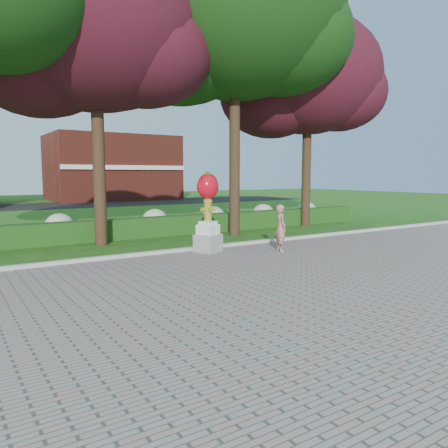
# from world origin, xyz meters

# --- Properties ---
(ground) EXTENTS (100.00, 100.00, 0.00)m
(ground) POSITION_xyz_m (0.00, 0.00, 0.00)
(ground) COLOR #244C13
(ground) RESTS_ON ground
(walkway) EXTENTS (40.00, 14.00, 0.04)m
(walkway) POSITION_xyz_m (0.00, -4.00, 0.02)
(walkway) COLOR gray
(walkway) RESTS_ON ground
(curb) EXTENTS (40.00, 0.18, 0.15)m
(curb) POSITION_xyz_m (0.00, 3.00, 0.07)
(curb) COLOR #ADADA5
(curb) RESTS_ON ground
(lawn_hedge) EXTENTS (24.00, 0.70, 0.80)m
(lawn_hedge) POSITION_xyz_m (0.00, 7.00, 0.40)
(lawn_hedge) COLOR #123F12
(lawn_hedge) RESTS_ON ground
(hydrangea_row) EXTENTS (20.10, 1.10, 0.99)m
(hydrangea_row) POSITION_xyz_m (0.57, 8.00, 0.55)
(hydrangea_row) COLOR #A6B288
(hydrangea_row) RESTS_ON ground
(street) EXTENTS (50.00, 8.00, 0.02)m
(street) POSITION_xyz_m (0.00, 28.00, 0.01)
(street) COLOR black
(street) RESTS_ON ground
(building_right) EXTENTS (12.00, 8.00, 6.40)m
(building_right) POSITION_xyz_m (8.00, 34.00, 3.20)
(building_right) COLOR maroon
(building_right) RESTS_ON ground
(tree_mid_left) EXTENTS (8.25, 7.04, 10.69)m
(tree_mid_left) POSITION_xyz_m (-2.10, 6.08, 7.30)
(tree_mid_left) COLOR black
(tree_mid_left) RESTS_ON ground
(tree_mid_right) EXTENTS (9.75, 8.32, 12.64)m
(tree_mid_right) POSITION_xyz_m (3.38, 5.60, 8.63)
(tree_mid_right) COLOR black
(tree_mid_right) RESTS_ON ground
(tree_far_right) EXTENTS (7.88, 6.72, 10.21)m
(tree_far_right) POSITION_xyz_m (8.40, 6.58, 6.97)
(tree_far_right) COLOR black
(tree_far_right) RESTS_ON ground
(hydrant_sculpture) EXTENTS (0.92, 0.92, 2.60)m
(hydrant_sculpture) POSITION_xyz_m (0.41, 2.50, 1.42)
(hydrant_sculpture) COLOR gray
(hydrant_sculpture) RESTS_ON walkway
(woman) EXTENTS (0.53, 0.65, 1.53)m
(woman) POSITION_xyz_m (2.46, 1.30, 0.81)
(woman) COLOR #A86F60
(woman) RESTS_ON walkway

